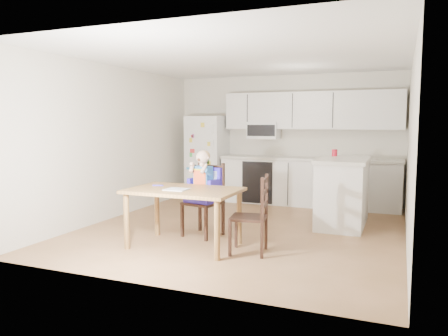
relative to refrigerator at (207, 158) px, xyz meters
name	(u,v)px	position (x,y,z in m)	size (l,w,h in m)	color
room	(254,143)	(1.55, -1.67, 0.40)	(4.52, 5.01, 2.51)	brown
refrigerator	(207,158)	(0.00, 0.00, 0.00)	(0.72, 0.70, 1.70)	silver
kitchen_run	(308,159)	(2.05, 0.09, 0.03)	(3.37, 0.62, 2.15)	silver
kitchen_island	(343,191)	(2.89, -1.33, -0.33)	(0.73, 1.40, 1.04)	silver
red_cup	(335,153)	(2.70, -0.98, 0.24)	(0.09, 0.09, 0.11)	#B70F25
dining_table	(184,197)	(1.17, -3.32, -0.21)	(1.39, 0.89, 0.74)	brown
napkin	(176,189)	(1.12, -3.42, -0.10)	(0.28, 0.24, 0.01)	#A6A6AB
toddler_spoon	(157,185)	(0.72, -3.22, -0.10)	(0.02, 0.02, 0.12)	#3323C6
chair_booster	(205,184)	(1.18, -2.70, -0.13)	(0.53, 0.53, 1.20)	black
chair_side	(256,210)	(2.11, -3.25, -0.31)	(0.48, 0.48, 0.95)	black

